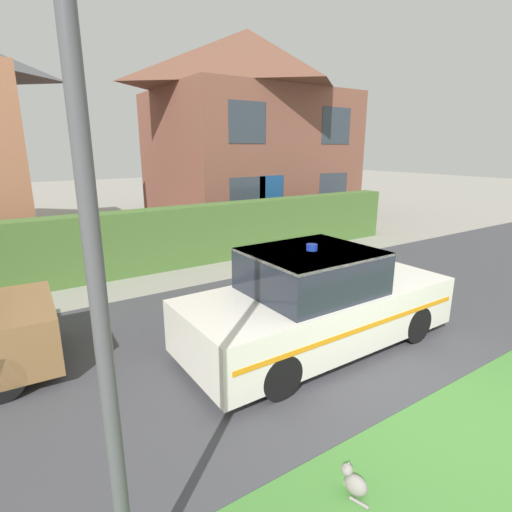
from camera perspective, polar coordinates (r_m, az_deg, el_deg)
name	(u,v)px	position (r m, az deg, el deg)	size (l,w,h in m)	color
ground_plane	(471,433)	(5.35, 28.39, -21.34)	(80.00, 80.00, 0.00)	gray
road_strip	(285,323)	(7.21, 4.17, -9.57)	(28.00, 5.40, 0.01)	#424247
lawn_verge	(497,448)	(5.26, 31.22, -22.39)	(28.00, 1.89, 0.01)	#478438
garden_hedge	(182,237)	(10.61, -10.53, 2.74)	(14.43, 0.62, 1.56)	#4C7233
police_car	(317,303)	(6.24, 8.74, -6.63)	(4.38, 1.78, 1.66)	black
cat	(354,482)	(4.23, 13.79, -28.91)	(0.21, 0.33, 0.28)	gray
house_right	(248,128)	(17.04, -1.15, 17.81)	(7.42, 6.41, 7.43)	brown
wheelie_bin	(17,263)	(10.13, -31.01, -0.92)	(0.63, 0.61, 1.17)	#23662D
street_lamp	(81,146)	(2.22, -23.69, 14.17)	(0.24, 0.24, 5.16)	#4C4C51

